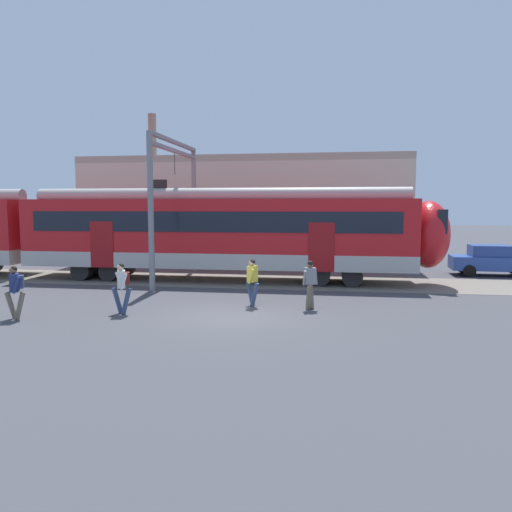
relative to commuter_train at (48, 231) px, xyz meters
name	(u,v)px	position (x,y,z in m)	size (l,w,h in m)	color
ground_plane	(231,316)	(10.78, -7.49, -2.25)	(160.00, 160.00, 0.00)	#424247
track_bed	(4,275)	(-2.48, 0.00, -2.25)	(80.00, 4.40, 0.01)	slate
commuter_train	(48,231)	(0.00, 0.00, 0.00)	(38.05, 3.07, 4.73)	#B7B2AD
pedestrian_navy	(15,287)	(4.29, -8.86, -1.26)	(0.71, 0.52, 1.67)	#6B6051
pedestrian_white	(122,284)	(7.24, -7.65, -1.26)	(0.71, 0.52, 1.67)	navy
pedestrian_yellow	(252,279)	(11.20, -5.77, -1.29)	(0.57, 0.65, 1.67)	navy
pedestrian_grey	(310,281)	(13.21, -5.97, -1.29)	(0.53, 0.71, 1.67)	#6B6051
parked_car_blue	(492,260)	(21.86, 3.67, -1.47)	(4.07, 1.89, 1.54)	#284799
catenary_gantry	(175,188)	(6.57, 0.00, 2.06)	(0.24, 6.64, 6.53)	gray
background_building	(244,211)	(8.51, 7.58, 0.95)	(19.46, 5.00, 9.20)	beige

